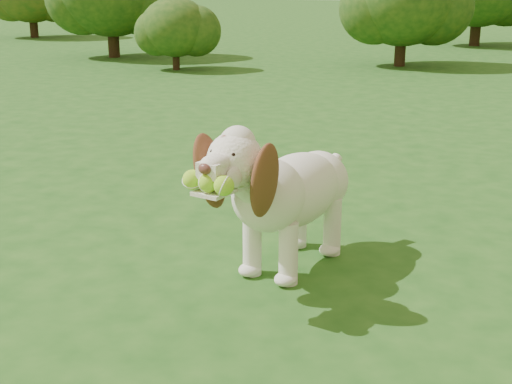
% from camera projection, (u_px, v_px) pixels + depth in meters
% --- Properties ---
extents(ground, '(80.00, 80.00, 0.00)m').
position_uv_depth(ground, '(372.00, 294.00, 3.48)').
color(ground, '#1C4B15').
rests_on(ground, ground).
extents(dog, '(0.66, 1.29, 0.85)m').
position_uv_depth(dog, '(284.00, 188.00, 3.63)').
color(dog, white).
rests_on(dog, ground).
extents(shrub_a, '(1.11, 1.11, 1.15)m').
position_uv_depth(shrub_a, '(175.00, 27.00, 11.41)').
color(shrub_a, '#382314').
rests_on(shrub_a, ground).
extents(shrub_b, '(1.78, 1.78, 1.85)m').
position_uv_depth(shrub_b, '(403.00, 0.00, 11.76)').
color(shrub_b, '#382314').
rests_on(shrub_b, ground).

